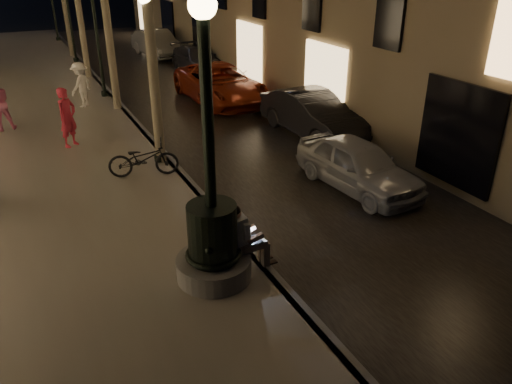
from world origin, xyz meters
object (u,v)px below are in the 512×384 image
lamp_curb_a (150,55)px  lamp_curb_b (95,20)px  fountain_lamppost (212,230)px  car_fifth (157,43)px  car_front (358,165)px  car_second (313,114)px  car_third (220,84)px  bicycle (143,159)px  lamp_curb_c (67,3)px  pedestrian_red (67,117)px  pedestrian_white (81,85)px  car_rear (198,59)px  seated_man_laptop (244,235)px

lamp_curb_a → lamp_curb_b: 8.00m
fountain_lamppost → car_fifth: size_ratio=1.13×
car_front → car_second: (1.20, 4.12, 0.08)m
car_second → car_third: size_ratio=0.83×
bicycle → lamp_curb_a: bearing=-22.3°
car_fifth → car_third: bearing=-97.9°
lamp_curb_c → lamp_curb_a: bearing=-90.0°
lamp_curb_b → car_fifth: (4.74, 8.50, -2.48)m
lamp_curb_b → car_fifth: size_ratio=1.05×
lamp_curb_b → pedestrian_red: (-2.09, -5.56, -2.12)m
lamp_curb_a → bicycle: lamp_curb_a is taller
car_fifth → bicycle: bearing=-112.9°
lamp_curb_b → lamp_curb_c: 8.00m
car_third → car_second: bearing=-77.6°
car_front → pedestrian_white: size_ratio=2.26×
lamp_curb_a → car_front: (4.30, -3.67, -2.58)m
car_third → car_fifth: size_ratio=1.18×
fountain_lamppost → lamp_curb_b: (0.70, 14.00, 2.02)m
bicycle → car_rear: bearing=-10.7°
car_front → bicycle: car_front is taller
car_front → lamp_curb_a: bearing=134.1°
car_fifth → pedestrian_red: 15.63m
lamp_curb_b → car_front: lamp_curb_b is taller
lamp_curb_b → car_front: size_ratio=1.24×
fountain_lamppost → car_second: fountain_lamppost is taller
car_front → pedestrian_white: (-5.34, 10.46, 0.40)m
seated_man_laptop → car_second: 8.53m
seated_man_laptop → car_second: (5.59, 6.45, -0.19)m
car_rear → car_third: bearing=-103.2°
lamp_curb_c → seated_man_laptop: bearing=-90.2°
car_second → bicycle: size_ratio=2.43×
pedestrian_red → car_front: bearing=-84.6°
seated_man_laptop → car_rear: seated_man_laptop is taller
seated_man_laptop → car_front: bearing=28.0°
car_third → car_rear: size_ratio=1.26×
car_third → lamp_curb_c: bearing=112.2°
lamp_curb_c → pedestrian_white: bearing=-96.4°
fountain_lamppost → lamp_curb_c: 22.10m
lamp_curb_c → bicycle: size_ratio=2.59×
car_rear → bicycle: bearing=-118.0°
car_front → car_rear: (1.20, 15.30, -0.03)m
lamp_curb_b → car_second: (5.50, -7.55, -2.49)m
seated_man_laptop → car_third: bearing=69.5°
car_third → car_fifth: (0.44, 10.79, 0.00)m
car_third → car_rear: (1.20, 5.92, -0.13)m
lamp_curb_c → car_front: size_ratio=1.24×
car_second → car_fifth: 16.07m
lamp_curb_a → pedestrian_white: lamp_curb_a is taller
lamp_curb_a → pedestrian_red: lamp_curb_a is taller
lamp_curb_c → pedestrian_white: size_ratio=2.81×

